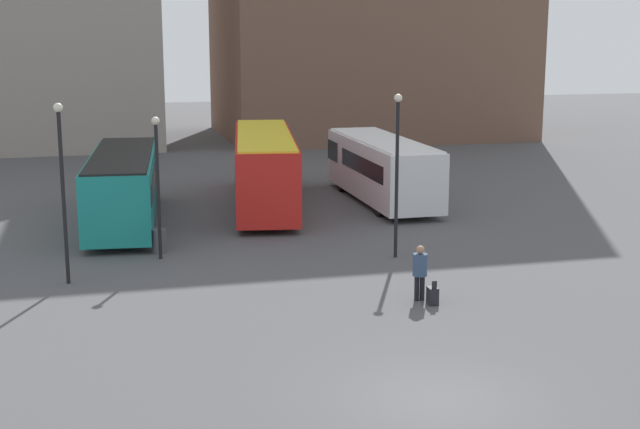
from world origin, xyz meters
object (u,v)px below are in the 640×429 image
(bus_2, at_px, (382,167))
(trash_bin, at_px, (159,241))
(traveler, at_px, (420,268))
(suitcase, at_px, (433,296))
(bus_0, at_px, (123,185))
(bus_1, at_px, (264,166))
(lamp_post_1, at_px, (158,175))
(lamp_post_0, at_px, (62,179))
(lamp_post_2, at_px, (397,162))

(bus_2, height_order, trash_bin, bus_2)
(traveler, bearing_deg, suitcase, -151.06)
(traveler, relative_size, suitcase, 2.24)
(traveler, xyz_separation_m, suitcase, (0.23, -0.46, -0.72))
(traveler, height_order, suitcase, traveler)
(bus_0, distance_m, bus_2, 11.72)
(bus_1, height_order, lamp_post_1, lamp_post_1)
(suitcase, xyz_separation_m, lamp_post_0, (-10.18, 4.84, 3.04))
(bus_2, xyz_separation_m, lamp_post_2, (-2.71, -9.81, 1.74))
(bus_0, bearing_deg, traveler, -143.04)
(lamp_post_1, relative_size, trash_bin, 5.75)
(lamp_post_2, bearing_deg, trash_bin, 161.15)
(bus_1, xyz_separation_m, lamp_post_2, (2.65, -10.15, 1.54))
(bus_1, relative_size, lamp_post_0, 2.21)
(bus_2, xyz_separation_m, lamp_post_0, (-13.63, -10.35, 1.73))
(bus_0, bearing_deg, suitcase, -143.22)
(bus_1, relative_size, suitcase, 16.81)
(bus_2, bearing_deg, trash_bin, 124.23)
(traveler, xyz_separation_m, lamp_post_0, (-9.95, 4.38, 2.32))
(bus_2, bearing_deg, lamp_post_0, 127.51)
(bus_1, bearing_deg, bus_0, 118.81)
(lamp_post_1, bearing_deg, bus_2, 37.05)
(lamp_post_0, bearing_deg, bus_2, 37.20)
(lamp_post_0, relative_size, lamp_post_2, 0.99)
(lamp_post_0, relative_size, lamp_post_1, 1.14)
(trash_bin, bearing_deg, traveler, -47.76)
(suitcase, relative_size, lamp_post_0, 0.13)
(bus_1, height_order, traveler, bus_1)
(suitcase, height_order, lamp_post_1, lamp_post_1)
(bus_1, height_order, bus_2, bus_1)
(lamp_post_2, height_order, trash_bin, lamp_post_2)
(bus_2, height_order, suitcase, bus_2)
(bus_0, distance_m, traveler, 15.11)
(trash_bin, bearing_deg, suitcase, -48.52)
(traveler, distance_m, suitcase, 0.88)
(bus_1, distance_m, lamp_post_2, 10.60)
(lamp_post_0, distance_m, lamp_post_1, 3.83)
(lamp_post_2, bearing_deg, bus_1, 104.63)
(lamp_post_2, relative_size, trash_bin, 6.63)
(bus_2, bearing_deg, suitcase, 167.52)
(suitcase, bearing_deg, trash_bin, 44.10)
(bus_2, bearing_deg, lamp_post_2, 164.87)
(suitcase, xyz_separation_m, trash_bin, (-7.14, 8.07, 0.17))
(traveler, relative_size, trash_bin, 1.93)
(suitcase, distance_m, lamp_post_1, 10.49)
(bus_0, distance_m, lamp_post_2, 12.03)
(suitcase, bearing_deg, bus_2, -10.18)
(bus_2, relative_size, trash_bin, 11.60)
(bus_2, xyz_separation_m, suitcase, (-3.45, -15.19, -1.31))
(bus_0, bearing_deg, lamp_post_0, 171.79)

